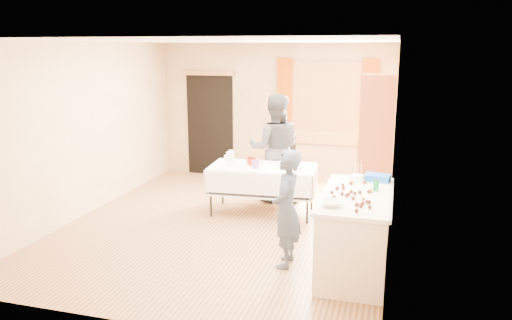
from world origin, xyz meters
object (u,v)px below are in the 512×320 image
(counter, at_px, (355,232))
(chair, at_px, (285,180))
(woman, at_px, (275,148))
(girl, at_px, (287,209))
(party_table, at_px, (262,185))
(cabinet, at_px, (376,145))

(counter, height_order, chair, chair)
(woman, bearing_deg, girl, 95.09)
(party_table, distance_m, girl, 1.93)
(chair, bearing_deg, woman, -144.11)
(counter, relative_size, party_table, 0.98)
(cabinet, xyz_separation_m, party_table, (-1.65, -0.57, -0.62))
(party_table, bearing_deg, girl, -70.59)
(girl, height_order, woman, woman)
(party_table, relative_size, girl, 1.21)
(counter, bearing_deg, girl, -172.86)
(counter, xyz_separation_m, woman, (-1.51, 2.32, 0.44))
(party_table, xyz_separation_m, woman, (0.03, 0.67, 0.45))
(cabinet, height_order, chair, cabinet)
(counter, xyz_separation_m, party_table, (-1.55, 1.65, -0.01))
(counter, height_order, girl, girl)
(girl, distance_m, woman, 2.54)
(chair, relative_size, woman, 0.59)
(chair, bearing_deg, cabinet, -36.23)
(chair, bearing_deg, counter, -85.50)
(cabinet, bearing_deg, party_table, -160.97)
(cabinet, xyz_separation_m, chair, (-1.49, 0.32, -0.75))
(girl, relative_size, woman, 0.78)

